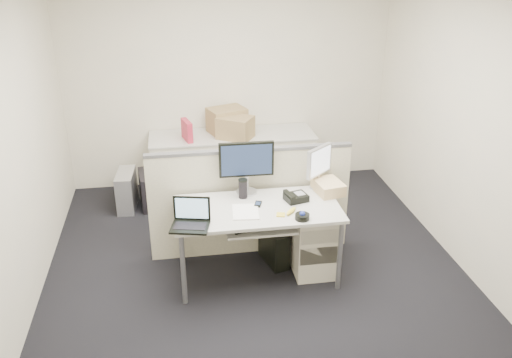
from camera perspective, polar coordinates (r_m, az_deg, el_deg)
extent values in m
cube|color=black|center=(5.29, 0.13, -10.08)|extent=(4.00, 4.50, 0.01)
cube|color=beige|center=(6.79, -2.94, 10.45)|extent=(4.00, 0.02, 2.70)
cube|color=beige|center=(2.72, 7.94, -13.15)|extent=(4.00, 0.02, 2.70)
cube|color=beige|center=(4.78, -24.24, 2.09)|extent=(0.02, 4.50, 2.70)
cube|color=beige|center=(5.34, 21.94, 4.70)|extent=(0.02, 4.50, 2.70)
cube|color=beige|center=(4.92, 0.14, -3.16)|extent=(1.50, 0.75, 0.03)
cylinder|color=slate|center=(4.78, -7.66, -9.43)|extent=(0.04, 0.04, 0.70)
cylinder|color=slate|center=(5.33, -7.92, -5.55)|extent=(0.04, 0.04, 0.70)
cylinder|color=slate|center=(4.98, 8.80, -7.98)|extent=(0.04, 0.04, 0.70)
cylinder|color=slate|center=(5.51, 6.82, -4.41)|extent=(0.04, 0.04, 0.70)
cube|color=beige|center=(4.81, 0.48, -5.15)|extent=(0.62, 0.32, 0.02)
cube|color=beige|center=(5.26, 6.01, -6.22)|extent=(0.40, 0.55, 0.65)
cube|color=beige|center=(5.38, -0.62, -2.54)|extent=(2.00, 0.06, 1.10)
cube|color=beige|center=(6.80, -2.46, 1.68)|extent=(2.00, 0.60, 0.72)
cube|color=black|center=(5.08, -1.01, 1.18)|extent=(0.52, 0.21, 0.51)
cube|color=#B7B7BC|center=(5.23, 6.62, 1.18)|extent=(0.37, 0.35, 0.42)
cube|color=black|center=(4.56, -7.03, -3.84)|extent=(0.36, 0.30, 0.24)
cylinder|color=black|center=(4.72, 4.89, -3.98)|extent=(0.17, 0.17, 0.05)
cube|color=black|center=(5.03, 4.24, -1.95)|extent=(0.23, 0.21, 0.06)
cube|color=white|center=(4.82, -1.12, -3.48)|extent=(0.25, 0.31, 0.01)
cube|color=gold|center=(4.78, 2.62, -3.77)|extent=(0.09, 0.09, 0.01)
cylinder|color=black|center=(5.05, -1.38, -1.07)|extent=(0.10, 0.10, 0.17)
ellipsoid|color=#F7EF41|center=(4.82, 3.72, -3.38)|extent=(0.14, 0.15, 0.04)
cube|color=black|center=(4.95, 0.21, -2.65)|extent=(0.09, 0.12, 0.01)
cube|color=#D1B67A|center=(5.21, 7.63, -0.84)|extent=(0.29, 0.34, 0.11)
cube|color=black|center=(4.82, -0.18, -4.72)|extent=(0.48, 0.31, 0.02)
cube|color=black|center=(5.38, 1.91, -6.99)|extent=(0.26, 0.43, 0.38)
cube|color=black|center=(6.56, -11.27, -1.11)|extent=(0.23, 0.47, 0.42)
cube|color=#B7B7BC|center=(6.57, -13.45, -1.15)|extent=(0.23, 0.49, 0.45)
cube|color=#A1824C|center=(6.71, -3.08, 6.11)|extent=(0.52, 0.45, 0.33)
cube|color=#A1824C|center=(6.51, -2.18, 5.36)|extent=(0.49, 0.47, 0.28)
cube|color=#B6263C|center=(6.50, -7.28, 5.02)|extent=(0.13, 0.29, 0.26)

